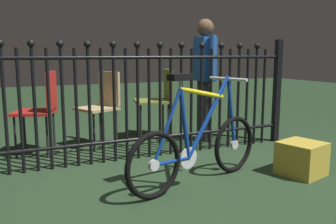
{
  "coord_description": "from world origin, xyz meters",
  "views": [
    {
      "loc": [
        -1.28,
        -2.72,
        1.07
      ],
      "look_at": [
        0.08,
        0.21,
        0.55
      ],
      "focal_mm": 38.37,
      "sensor_mm": 36.0,
      "label": 1
    }
  ],
  "objects_px": {
    "chair_tan": "(102,101)",
    "person_visitor": "(205,70)",
    "chair_olive": "(159,96)",
    "display_crate": "(302,158)",
    "bicycle": "(198,146)",
    "chair_red": "(42,105)"
  },
  "relations": [
    {
      "from": "display_crate",
      "to": "bicycle",
      "type": "bearing_deg",
      "value": 169.34
    },
    {
      "from": "bicycle",
      "to": "display_crate",
      "type": "bearing_deg",
      "value": -10.66
    },
    {
      "from": "chair_red",
      "to": "person_visitor",
      "type": "distance_m",
      "value": 1.93
    },
    {
      "from": "chair_red",
      "to": "display_crate",
      "type": "height_order",
      "value": "chair_red"
    },
    {
      "from": "chair_olive",
      "to": "display_crate",
      "type": "relative_size",
      "value": 2.52
    },
    {
      "from": "person_visitor",
      "to": "display_crate",
      "type": "xyz_separation_m",
      "value": [
        0.13,
        -1.5,
        -0.73
      ]
    },
    {
      "from": "chair_olive",
      "to": "chair_tan",
      "type": "bearing_deg",
      "value": -175.67
    },
    {
      "from": "bicycle",
      "to": "person_visitor",
      "type": "height_order",
      "value": "person_visitor"
    },
    {
      "from": "chair_olive",
      "to": "person_visitor",
      "type": "xyz_separation_m",
      "value": [
        0.46,
        -0.35,
        0.33
      ]
    },
    {
      "from": "bicycle",
      "to": "chair_tan",
      "type": "xyz_separation_m",
      "value": [
        -0.37,
        1.61,
        0.2
      ]
    },
    {
      "from": "chair_tan",
      "to": "display_crate",
      "type": "xyz_separation_m",
      "value": [
        1.34,
        -1.8,
        -0.37
      ]
    },
    {
      "from": "chair_tan",
      "to": "chair_red",
      "type": "distance_m",
      "value": 0.69
    },
    {
      "from": "display_crate",
      "to": "chair_olive",
      "type": "bearing_deg",
      "value": 107.73
    },
    {
      "from": "bicycle",
      "to": "display_crate",
      "type": "distance_m",
      "value": 0.99
    },
    {
      "from": "bicycle",
      "to": "chair_olive",
      "type": "xyz_separation_m",
      "value": [
        0.37,
        1.67,
        0.22
      ]
    },
    {
      "from": "person_visitor",
      "to": "bicycle",
      "type": "bearing_deg",
      "value": -122.23
    },
    {
      "from": "person_visitor",
      "to": "chair_red",
      "type": "bearing_deg",
      "value": 174.47
    },
    {
      "from": "chair_tan",
      "to": "person_visitor",
      "type": "height_order",
      "value": "person_visitor"
    },
    {
      "from": "chair_red",
      "to": "display_crate",
      "type": "bearing_deg",
      "value": -39.73
    },
    {
      "from": "chair_olive",
      "to": "display_crate",
      "type": "bearing_deg",
      "value": -72.27
    },
    {
      "from": "display_crate",
      "to": "person_visitor",
      "type": "bearing_deg",
      "value": 95.05
    },
    {
      "from": "chair_tan",
      "to": "bicycle",
      "type": "bearing_deg",
      "value": -76.92
    }
  ]
}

